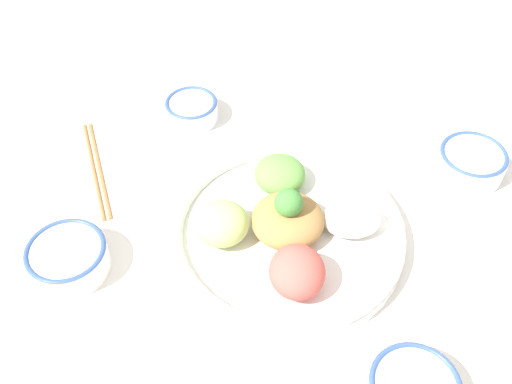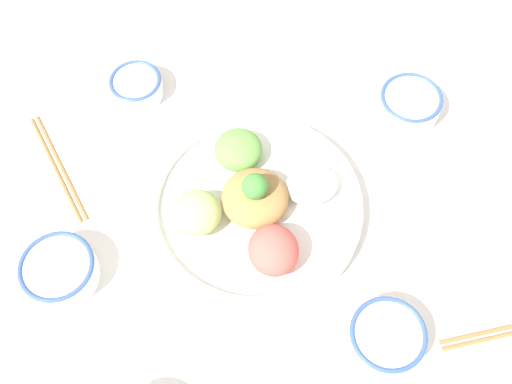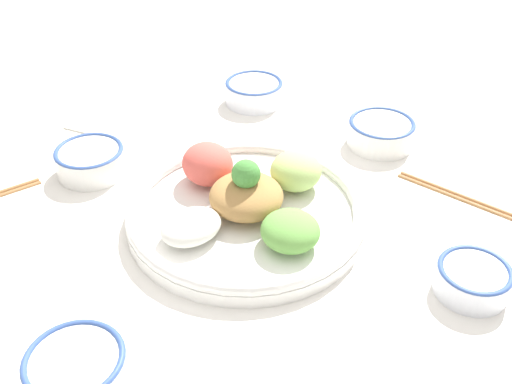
{
  "view_description": "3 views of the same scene",
  "coord_description": "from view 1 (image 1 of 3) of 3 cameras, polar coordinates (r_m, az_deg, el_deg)",
  "views": [
    {
      "loc": [
        -0.44,
        -0.35,
        0.71
      ],
      "look_at": [
        -0.01,
        0.03,
        0.08
      ],
      "focal_mm": 42.0,
      "sensor_mm": 36.0,
      "label": 1
    },
    {
      "loc": [
        -0.37,
        -0.24,
        0.87
      ],
      "look_at": [
        -0.01,
        -0.02,
        0.1
      ],
      "focal_mm": 42.0,
      "sensor_mm": 36.0,
      "label": 2
    },
    {
      "loc": [
        0.67,
        0.1,
        0.55
      ],
      "look_at": [
        -0.03,
        -0.01,
        0.03
      ],
      "focal_mm": 42.0,
      "sensor_mm": 36.0,
      "label": 3
    }
  ],
  "objects": [
    {
      "name": "rice_bowl_blue",
      "position": [
        0.88,
        -17.48,
        -5.97
      ],
      "size": [
        0.11,
        0.11,
        0.05
      ],
      "color": "white",
      "rests_on": "ground_plane"
    },
    {
      "name": "sauce_bowl_dark",
      "position": [
        1.03,
        19.82,
        2.7
      ],
      "size": [
        0.11,
        0.11,
        0.05
      ],
      "color": "white",
      "rests_on": "ground_plane"
    },
    {
      "name": "sauce_bowl_red",
      "position": [
        1.08,
        -6.15,
        7.86
      ],
      "size": [
        0.09,
        0.09,
        0.04
      ],
      "color": "white",
      "rests_on": "ground_plane"
    },
    {
      "name": "ground_plane",
      "position": [
        0.9,
        2.22,
        -4.08
      ],
      "size": [
        2.4,
        2.4,
        0.0
      ],
      "primitive_type": "plane",
      "color": "white"
    },
    {
      "name": "chopsticks_pair_far",
      "position": [
        1.02,
        -14.96,
        2.21
      ],
      "size": [
        0.13,
        0.21,
        0.01
      ],
      "rotation": [
        0.0,
        0.0,
        1.06
      ],
      "color": "#9E6B3D",
      "rests_on": "ground_plane"
    },
    {
      "name": "salad_platter",
      "position": [
        0.87,
        2.89,
        -3.59
      ],
      "size": [
        0.35,
        0.35,
        0.1
      ],
      "color": "white",
      "rests_on": "ground_plane"
    }
  ]
}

